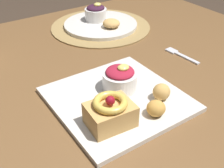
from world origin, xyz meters
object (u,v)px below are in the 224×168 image
at_px(fritter_middle, 161,92).
at_px(fritter_front, 156,108).
at_px(berry_ramekin, 120,79).
at_px(back_ramekin, 96,13).
at_px(fork, 180,55).
at_px(front_plate, 117,99).
at_px(back_plate, 101,24).
at_px(cake_slice, 110,112).
at_px(back_pastry, 111,23).

bearing_deg(fritter_middle, fritter_front, -143.02).
distance_m(berry_ramekin, back_ramekin, 0.46).
xyz_separation_m(fritter_front, fritter_middle, (0.05, 0.04, 0.00)).
distance_m(berry_ramekin, fritter_front, 0.13).
relative_size(fritter_front, fork, 0.34).
relative_size(front_plate, back_plate, 1.08).
bearing_deg(fork, front_plate, 101.82).
height_order(cake_slice, back_ramekin, same).
height_order(front_plate, fork, front_plate).
xyz_separation_m(berry_ramekin, back_pastry, (0.20, 0.33, -0.01)).
relative_size(cake_slice, back_pastry, 1.64).
xyz_separation_m(cake_slice, back_pastry, (0.29, 0.43, -0.01)).
relative_size(back_plate, back_ramekin, 3.33).
bearing_deg(fork, back_plate, 10.55).
bearing_deg(berry_ramekin, back_plate, 64.25).
distance_m(berry_ramekin, fork, 0.28).
bearing_deg(fritter_front, fritter_middle, 36.98).
bearing_deg(fritter_front, fork, 34.88).
bearing_deg(cake_slice, fritter_middle, 2.68).
relative_size(fritter_middle, back_pastry, 0.68).
xyz_separation_m(cake_slice, fritter_middle, (0.15, 0.01, -0.01)).
bearing_deg(cake_slice, back_pastry, 55.80).
distance_m(cake_slice, back_ramekin, 0.59).
height_order(berry_ramekin, fork, berry_ramekin).
distance_m(fritter_front, fritter_middle, 0.06).
bearing_deg(berry_ramekin, fritter_middle, -58.02).
height_order(fritter_middle, back_pastry, fritter_middle).
distance_m(front_plate, cake_slice, 0.10).
xyz_separation_m(fritter_middle, back_plate, (0.13, 0.48, -0.02)).
bearing_deg(front_plate, back_ramekin, 64.27).
height_order(back_plate, back_ramekin, back_ramekin).
bearing_deg(back_ramekin, front_plate, -115.73).
distance_m(cake_slice, back_plate, 0.56).
distance_m(fritter_front, back_ramekin, 0.58).
distance_m(fritter_middle, back_ramekin, 0.53).
xyz_separation_m(back_plate, back_pastry, (0.01, -0.06, 0.02)).
bearing_deg(fritter_middle, fork, 34.37).
height_order(cake_slice, back_plate, cake_slice).
distance_m(back_ramekin, back_pastry, 0.09).
xyz_separation_m(cake_slice, fork, (0.37, 0.15, -0.04)).
bearing_deg(berry_ramekin, cake_slice, -134.02).
bearing_deg(berry_ramekin, front_plate, -136.54).
xyz_separation_m(fritter_front, back_ramekin, (0.18, 0.55, 0.02)).
xyz_separation_m(fritter_middle, back_pastry, (0.14, 0.42, -0.00)).
distance_m(back_plate, back_pastry, 0.06).
xyz_separation_m(cake_slice, fritter_front, (0.10, -0.03, -0.01)).
height_order(berry_ramekin, back_pastry, berry_ramekin).
bearing_deg(back_pastry, fork, -74.82).
relative_size(fritter_middle, fork, 0.34).
distance_m(front_plate, fritter_middle, 0.11).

